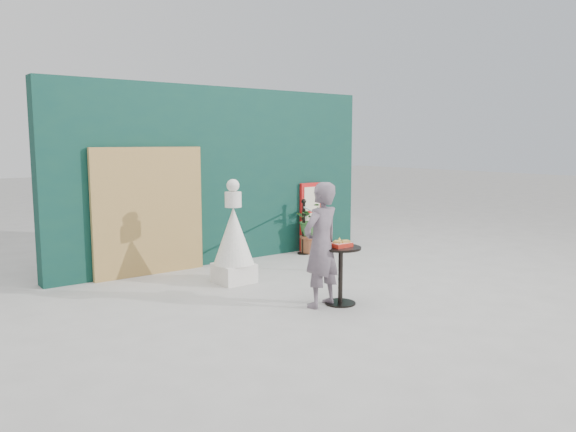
% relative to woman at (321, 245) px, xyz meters
% --- Properties ---
extents(ground, '(60.00, 60.00, 0.00)m').
position_rel_woman_xyz_m(ground, '(0.40, 0.01, -0.79)').
color(ground, '#ADAAA5').
rests_on(ground, ground).
extents(back_wall, '(6.00, 0.30, 3.00)m').
position_rel_woman_xyz_m(back_wall, '(0.40, 3.16, 0.71)').
color(back_wall, '#0A312B').
rests_on(back_wall, ground).
extents(bamboo_fence, '(1.80, 0.08, 2.00)m').
position_rel_woman_xyz_m(bamboo_fence, '(-1.00, 2.95, 0.21)').
color(bamboo_fence, tan).
rests_on(bamboo_fence, ground).
extents(woman, '(0.63, 0.47, 1.59)m').
position_rel_woman_xyz_m(woman, '(0.00, 0.00, 0.00)').
color(woman, slate).
rests_on(woman, ground).
extents(menu_board, '(0.50, 0.07, 1.30)m').
position_rel_woman_xyz_m(menu_board, '(2.30, 2.96, -0.14)').
color(menu_board, red).
rests_on(menu_board, ground).
extents(statue, '(0.60, 0.60, 1.54)m').
position_rel_woman_xyz_m(statue, '(-0.22, 1.72, -0.16)').
color(statue, white).
rests_on(statue, ground).
extents(cafe_table, '(0.52, 0.52, 0.75)m').
position_rel_woman_xyz_m(cafe_table, '(0.27, -0.07, -0.29)').
color(cafe_table, black).
rests_on(cafe_table, ground).
extents(food_basket, '(0.26, 0.19, 0.11)m').
position_rel_woman_xyz_m(food_basket, '(0.27, -0.07, -0.01)').
color(food_basket, red).
rests_on(food_basket, cafe_table).
extents(planter, '(0.56, 0.49, 0.96)m').
position_rel_woman_xyz_m(planter, '(2.09, 2.74, -0.24)').
color(planter, '#995032').
rests_on(planter, ground).
extents(stanchion_barrier, '(0.84, 1.54, 1.03)m').
position_rel_woman_xyz_m(stanchion_barrier, '(1.64, 2.09, -0.30)').
color(stanchion_barrier, black).
rests_on(stanchion_barrier, ground).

